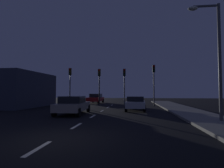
# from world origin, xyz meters

# --- Properties ---
(ground_plane) EXTENTS (80.00, 80.00, 0.00)m
(ground_plane) POSITION_xyz_m (0.00, 7.00, 0.00)
(ground_plane) COLOR black
(sidewalk_curb_right) EXTENTS (3.00, 40.00, 0.15)m
(sidewalk_curb_right) POSITION_xyz_m (7.50, 7.00, 0.07)
(sidewalk_curb_right) COLOR gray
(sidewalk_curb_right) RESTS_ON ground_plane
(lane_stripe_nearest) EXTENTS (0.16, 1.60, 0.01)m
(lane_stripe_nearest) POSITION_xyz_m (0.00, -1.20, 0.00)
(lane_stripe_nearest) COLOR silver
(lane_stripe_nearest) RESTS_ON ground_plane
(lane_stripe_second) EXTENTS (0.16, 1.60, 0.01)m
(lane_stripe_second) POSITION_xyz_m (0.00, 2.60, 0.00)
(lane_stripe_second) COLOR silver
(lane_stripe_second) RESTS_ON ground_plane
(lane_stripe_third) EXTENTS (0.16, 1.60, 0.01)m
(lane_stripe_third) POSITION_xyz_m (0.00, 6.40, 0.00)
(lane_stripe_third) COLOR silver
(lane_stripe_third) RESTS_ON ground_plane
(lane_stripe_fourth) EXTENTS (0.16, 1.60, 0.01)m
(lane_stripe_fourth) POSITION_xyz_m (0.00, 10.20, 0.00)
(lane_stripe_fourth) COLOR silver
(lane_stripe_fourth) RESTS_ON ground_plane
(lane_stripe_fifth) EXTENTS (0.16, 1.60, 0.01)m
(lane_stripe_fifth) POSITION_xyz_m (0.00, 14.00, 0.00)
(lane_stripe_fifth) COLOR silver
(lane_stripe_fifth) RESTS_ON ground_plane
(lane_stripe_sixth) EXTENTS (0.16, 1.60, 0.01)m
(lane_stripe_sixth) POSITION_xyz_m (0.00, 17.80, 0.00)
(lane_stripe_sixth) COLOR silver
(lane_stripe_sixth) RESTS_ON ground_plane
(traffic_signal_far_left) EXTENTS (0.32, 0.38, 4.86)m
(traffic_signal_far_left) POSITION_xyz_m (-5.31, 16.27, 3.41)
(traffic_signal_far_left) COLOR #4C4C51
(traffic_signal_far_left) RESTS_ON ground_plane
(traffic_signal_center_left) EXTENTS (0.32, 0.38, 4.69)m
(traffic_signal_center_left) POSITION_xyz_m (-1.44, 16.27, 3.30)
(traffic_signal_center_left) COLOR black
(traffic_signal_center_left) RESTS_ON ground_plane
(traffic_signal_center_right) EXTENTS (0.32, 0.38, 4.66)m
(traffic_signal_center_right) POSITION_xyz_m (1.76, 16.27, 3.28)
(traffic_signal_center_right) COLOR #4C4C51
(traffic_signal_center_right) RESTS_ON ground_plane
(traffic_signal_far_right) EXTENTS (0.32, 0.38, 5.09)m
(traffic_signal_far_right) POSITION_xyz_m (5.39, 16.27, 3.56)
(traffic_signal_far_right) COLOR #2D2D30
(traffic_signal_far_right) RESTS_ON ground_plane
(car_stopped_ahead) EXTENTS (1.92, 4.18, 1.34)m
(car_stopped_ahead) POSITION_xyz_m (3.09, 10.97, 0.70)
(car_stopped_ahead) COLOR silver
(car_stopped_ahead) RESTS_ON ground_plane
(car_adjacent_lane) EXTENTS (2.14, 4.50, 1.43)m
(car_adjacent_lane) POSITION_xyz_m (-1.84, 7.40, 0.73)
(car_adjacent_lane) COLOR gray
(car_adjacent_lane) RESTS_ON ground_plane
(car_oncoming_far) EXTENTS (2.15, 4.24, 1.47)m
(car_oncoming_far) POSITION_xyz_m (-3.08, 21.80, 0.75)
(car_oncoming_far) COLOR #B21919
(car_oncoming_far) RESTS_ON ground_plane
(street_lamp_right) EXTENTS (1.78, 0.36, 6.83)m
(street_lamp_right) POSITION_xyz_m (7.52, 4.32, 4.13)
(street_lamp_right) COLOR #4C4C51
(street_lamp_right) RESTS_ON ground_plane
(storefront_left) EXTENTS (4.30, 8.77, 4.04)m
(storefront_left) POSITION_xyz_m (-10.15, 13.70, 2.02)
(storefront_left) COLOR #333847
(storefront_left) RESTS_ON ground_plane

